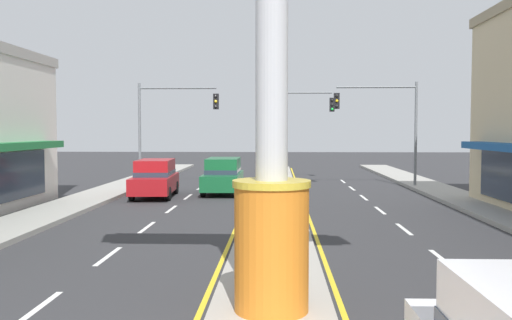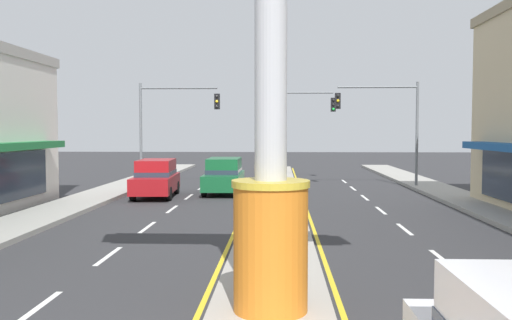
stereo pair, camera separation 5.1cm
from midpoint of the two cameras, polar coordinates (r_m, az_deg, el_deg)
median_strip at (r=23.51m, az=1.91°, el=-5.02°), size 2.31×52.00×0.14m
sidewalk_left at (r=23.37m, az=-20.78°, el=-5.22°), size 2.43×60.00×0.18m
sidewalk_right at (r=23.27m, az=24.65°, el=-5.34°), size 2.43×60.00×0.18m
lane_markings at (r=22.18m, az=1.89°, el=-5.68°), size 9.05×52.00×0.01m
district_sign at (r=9.80m, az=1.50°, el=7.72°), size 7.54×1.41×8.44m
traffic_light_left_side at (r=33.22m, az=-9.11°, el=4.54°), size 4.86×0.46×6.20m
traffic_light_right_side at (r=32.86m, az=13.26°, el=4.51°), size 4.86×0.46×6.20m
traffic_light_median_far at (r=36.94m, az=4.02°, el=4.34°), size 4.20×0.46×6.20m
suv_near_right_lane at (r=29.46m, az=-3.49°, el=-1.59°), size 1.98×4.61×1.90m
suv_mid_left_lane at (r=28.33m, az=-10.50°, el=-1.82°), size 2.17×4.70×1.90m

